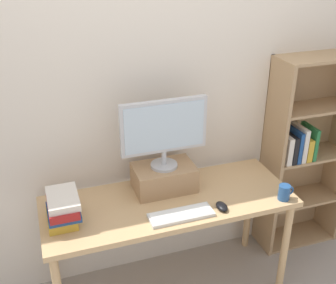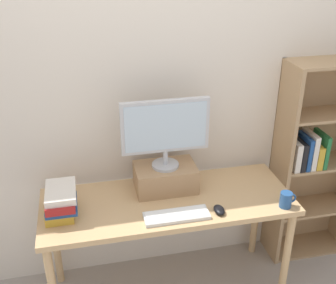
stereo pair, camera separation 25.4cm
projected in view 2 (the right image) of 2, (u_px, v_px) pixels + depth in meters
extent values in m
cube|color=beige|center=(155.00, 99.00, 2.76)|extent=(7.00, 0.08, 2.60)
cube|color=tan|center=(168.00, 202.00, 2.67)|extent=(1.59, 0.60, 0.04)
cylinder|color=tan|center=(286.00, 258.00, 2.76)|extent=(0.05, 0.05, 0.73)
cylinder|color=tan|center=(55.00, 241.00, 2.92)|extent=(0.05, 0.05, 0.73)
cylinder|color=tan|center=(256.00, 213.00, 3.20)|extent=(0.05, 0.05, 0.73)
cube|color=tan|center=(280.00, 168.00, 3.01)|extent=(0.03, 0.28, 1.54)
cube|color=tan|center=(309.00, 155.00, 3.19)|extent=(0.63, 0.01, 1.54)
cube|color=tan|center=(304.00, 245.00, 3.41)|extent=(0.58, 0.27, 0.02)
cube|color=tan|center=(311.00, 206.00, 3.23)|extent=(0.58, 0.27, 0.02)
cube|color=tan|center=(319.00, 163.00, 3.06)|extent=(0.58, 0.27, 0.02)
cube|color=tan|center=(328.00, 114.00, 2.89)|extent=(0.58, 0.27, 0.02)
cube|color=silver|center=(293.00, 154.00, 2.94)|extent=(0.04, 0.20, 0.21)
cube|color=black|center=(298.00, 153.00, 2.95)|extent=(0.04, 0.20, 0.21)
cube|color=navy|center=(304.00, 151.00, 2.95)|extent=(0.03, 0.20, 0.24)
cube|color=silver|center=(309.00, 149.00, 2.96)|extent=(0.04, 0.20, 0.26)
cube|color=gold|center=(314.00, 154.00, 2.98)|extent=(0.04, 0.20, 0.17)
cube|color=#236B38|center=(320.00, 149.00, 2.98)|extent=(0.03, 0.20, 0.24)
cube|color=#A87F56|center=(165.00, 177.00, 2.74)|extent=(0.39, 0.26, 0.17)
cylinder|color=#B7B7BA|center=(165.00, 165.00, 2.70)|extent=(0.17, 0.17, 0.02)
cylinder|color=#B7B7BA|center=(165.00, 157.00, 2.68)|extent=(0.03, 0.03, 0.09)
cube|color=#B7B7BA|center=(165.00, 126.00, 2.58)|extent=(0.55, 0.04, 0.34)
cube|color=silver|center=(166.00, 127.00, 2.56)|extent=(0.51, 0.00, 0.30)
cube|color=silver|center=(177.00, 216.00, 2.49)|extent=(0.39, 0.13, 0.02)
cube|color=white|center=(177.00, 214.00, 2.48)|extent=(0.37, 0.12, 0.00)
ellipsoid|color=black|center=(219.00, 210.00, 2.53)|extent=(0.06, 0.10, 0.04)
cube|color=gold|center=(60.00, 211.00, 2.51)|extent=(0.16, 0.23, 0.05)
cube|color=navy|center=(61.00, 205.00, 2.48)|extent=(0.18, 0.22, 0.04)
cube|color=maroon|center=(60.00, 200.00, 2.46)|extent=(0.17, 0.26, 0.05)
cube|color=silver|center=(61.00, 192.00, 2.45)|extent=(0.17, 0.26, 0.04)
cylinder|color=#234C84|center=(286.00, 200.00, 2.57)|extent=(0.07, 0.07, 0.10)
torus|color=#234C84|center=(291.00, 198.00, 2.58)|extent=(0.06, 0.01, 0.06)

